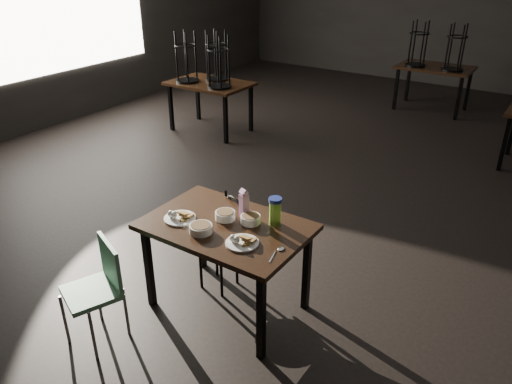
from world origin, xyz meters
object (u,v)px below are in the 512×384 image
Objects in this scene: main_table at (226,234)px; water_bottle at (275,211)px; bentwood_chair at (225,235)px; juice_carton at (244,204)px; school_chair at (99,284)px.

water_bottle is at bearing 34.59° from main_table.
juice_carton is at bearing 10.61° from bentwood_chair.
main_table is 0.36m from bentwood_chair.
school_chair is (-0.59, -0.94, -0.39)m from juice_carton.
school_chair is at bearing -125.54° from main_table.
main_table is 5.61× the size of water_bottle.
juice_carton is 0.46m from bentwood_chair.
water_bottle reaches higher than bentwood_chair.
bentwood_chair is at bearing 130.22° from main_table.
juice_carton is at bearing 75.57° from main_table.
school_chair is (-0.35, -1.00, -0.01)m from bentwood_chair.
water_bottle is 0.63m from bentwood_chair.
main_table is 0.26m from juice_carton.
bentwood_chair reaches higher than main_table.
bentwood_chair is (-0.49, 0.03, -0.39)m from water_bottle.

